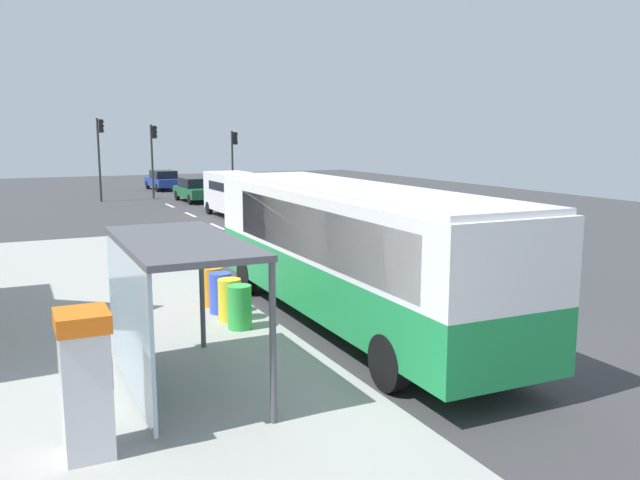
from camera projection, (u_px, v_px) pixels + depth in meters
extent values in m
cube|color=#38383A|center=(247.00, 243.00, 26.41)|extent=(56.00, 92.00, 0.04)
cube|color=#999993|center=(140.00, 351.00, 12.99)|extent=(6.20, 30.00, 0.18)
cube|color=silver|center=(506.00, 353.00, 13.14)|extent=(0.16, 2.20, 0.01)
cube|color=silver|center=(379.00, 297.00, 17.60)|extent=(0.16, 2.20, 0.01)
cube|color=silver|center=(303.00, 264.00, 22.05)|extent=(0.16, 2.20, 0.01)
cube|color=silver|center=(253.00, 242.00, 26.51)|extent=(0.16, 2.20, 0.01)
cube|color=silver|center=(217.00, 226.00, 30.97)|extent=(0.16, 2.20, 0.01)
cube|color=silver|center=(191.00, 215.00, 35.43)|extent=(0.16, 2.20, 0.01)
cube|color=silver|center=(170.00, 206.00, 39.89)|extent=(0.16, 2.20, 0.01)
cube|color=#1E8C47|center=(349.00, 280.00, 14.86)|extent=(2.62, 11.03, 1.15)
cube|color=silver|center=(349.00, 223.00, 14.65)|extent=(2.62, 11.03, 1.45)
cube|color=silver|center=(349.00, 188.00, 14.53)|extent=(2.50, 10.81, 0.12)
cube|color=black|center=(265.00, 203.00, 19.55)|extent=(2.30, 0.15, 1.22)
cube|color=black|center=(309.00, 233.00, 13.72)|extent=(0.18, 8.58, 1.10)
cylinder|color=black|center=(247.00, 276.00, 17.99)|extent=(0.29, 1.00, 1.00)
cylinder|color=black|center=(322.00, 269.00, 18.92)|extent=(0.29, 1.00, 1.00)
cylinder|color=black|center=(389.00, 363.00, 11.17)|extent=(0.29, 1.00, 1.00)
cylinder|color=black|center=(495.00, 345.00, 12.11)|extent=(0.29, 1.00, 1.00)
cube|color=white|center=(237.00, 192.00, 34.21)|extent=(2.11, 5.24, 1.96)
cube|color=black|center=(237.00, 186.00, 34.15)|extent=(2.10, 3.16, 0.44)
cylinder|color=black|center=(267.00, 214.00, 33.00)|extent=(0.23, 0.68, 0.68)
cylinder|color=black|center=(233.00, 216.00, 32.20)|extent=(0.23, 0.68, 0.68)
cylinder|color=black|center=(240.00, 206.00, 36.53)|extent=(0.23, 0.68, 0.68)
cylinder|color=black|center=(209.00, 208.00, 35.73)|extent=(0.23, 0.68, 0.68)
cube|color=navy|center=(163.00, 182.00, 50.89)|extent=(2.04, 4.49, 0.60)
cube|color=black|center=(163.00, 174.00, 50.62)|extent=(1.71, 2.46, 0.60)
cylinder|color=black|center=(148.00, 185.00, 51.85)|extent=(0.23, 0.65, 0.64)
cylinder|color=black|center=(168.00, 184.00, 52.63)|extent=(0.23, 0.65, 0.64)
cylinder|color=black|center=(158.00, 188.00, 49.25)|extent=(0.23, 0.65, 0.64)
cylinder|color=black|center=(179.00, 187.00, 50.02)|extent=(0.23, 0.65, 0.64)
cube|color=#195933|center=(196.00, 192.00, 42.11)|extent=(1.95, 4.46, 0.60)
cube|color=black|center=(195.00, 183.00, 42.19)|extent=(1.66, 2.43, 0.60)
cylinder|color=black|center=(216.00, 198.00, 41.21)|extent=(0.22, 0.65, 0.64)
cylinder|color=black|center=(190.00, 199.00, 40.47)|extent=(0.22, 0.65, 0.64)
cylinder|color=black|center=(201.00, 194.00, 43.85)|extent=(0.22, 0.65, 0.64)
cylinder|color=black|center=(177.00, 195.00, 43.10)|extent=(0.22, 0.65, 0.64)
cube|color=silver|center=(86.00, 392.00, 8.52)|extent=(0.60, 0.70, 1.70)
cube|color=orange|center=(82.00, 320.00, 8.37)|extent=(0.66, 0.76, 0.24)
cube|color=black|center=(110.00, 369.00, 8.61)|extent=(0.03, 0.36, 0.44)
cylinder|color=green|center=(240.00, 307.00, 14.14)|extent=(0.52, 0.52, 0.95)
cylinder|color=yellow|center=(230.00, 300.00, 14.77)|extent=(0.52, 0.52, 0.95)
cylinder|color=blue|center=(221.00, 293.00, 15.39)|extent=(0.52, 0.52, 0.95)
cylinder|color=orange|center=(212.00, 287.00, 16.01)|extent=(0.52, 0.52, 0.95)
cylinder|color=#2D2D2D|center=(232.00, 164.00, 44.85)|extent=(0.14, 0.14, 4.51)
cube|color=black|center=(235.00, 138.00, 44.66)|extent=(0.24, 0.28, 0.84)
sphere|color=#360606|center=(237.00, 134.00, 44.66)|extent=(0.16, 0.16, 0.16)
sphere|color=#F2B20C|center=(237.00, 138.00, 44.71)|extent=(0.16, 0.16, 0.16)
sphere|color=black|center=(237.00, 142.00, 44.75)|extent=(0.16, 0.16, 0.16)
cylinder|color=#2D2D2D|center=(99.00, 160.00, 41.86)|extent=(0.14, 0.14, 5.30)
cube|color=black|center=(101.00, 126.00, 41.61)|extent=(0.24, 0.28, 0.84)
sphere|color=#360606|center=(103.00, 122.00, 41.61)|extent=(0.16, 0.16, 0.16)
sphere|color=#3C2C03|center=(103.00, 126.00, 41.66)|extent=(0.16, 0.16, 0.16)
sphere|color=green|center=(103.00, 131.00, 41.70)|extent=(0.16, 0.16, 0.16)
cylinder|color=#2D2D2D|center=(152.00, 162.00, 44.08)|extent=(0.14, 0.14, 4.92)
cube|color=black|center=(154.00, 132.00, 43.86)|extent=(0.24, 0.28, 0.84)
sphere|color=#360606|center=(156.00, 128.00, 43.87)|extent=(0.16, 0.16, 0.16)
sphere|color=#3C2C03|center=(156.00, 132.00, 43.91)|extent=(0.16, 0.16, 0.16)
sphere|color=green|center=(156.00, 136.00, 43.96)|extent=(0.16, 0.16, 0.16)
cube|color=#4C4C51|center=(180.00, 242.00, 10.54)|extent=(1.80, 4.00, 0.10)
cube|color=#8CA5B2|center=(129.00, 321.00, 10.37)|extent=(0.06, 3.80, 2.30)
cylinder|color=#4C4C51|center=(273.00, 342.00, 9.40)|extent=(0.10, 0.10, 2.44)
cylinder|color=#4C4C51|center=(202.00, 287.00, 12.79)|extent=(0.10, 0.10, 2.44)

